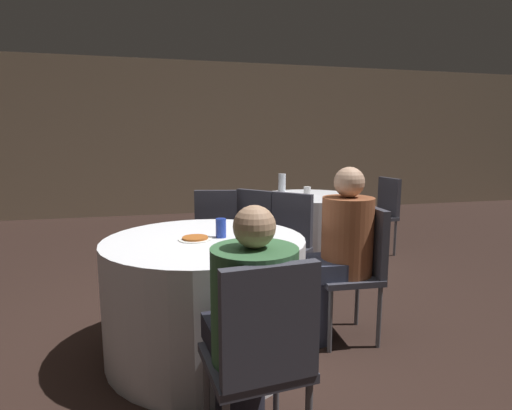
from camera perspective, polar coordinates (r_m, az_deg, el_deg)
name	(u,v)px	position (r m, az deg, el deg)	size (l,w,h in m)	color
ground_plane	(221,354)	(2.75, -5.05, -20.49)	(16.00, 16.00, 0.00)	black
wall_back	(178,139)	(7.60, -11.03, 9.27)	(16.00, 0.06, 2.80)	gray
table_near	(206,295)	(2.65, -7.19, -12.69)	(1.26, 1.26, 0.75)	silver
table_far	(308,228)	(4.60, 7.50, -3.26)	(1.14, 1.14, 0.75)	silver
chair_near_east	(359,260)	(2.84, 14.53, -7.65)	(0.42, 0.42, 0.92)	#383842
chair_near_northeast	(287,237)	(3.41, 4.41, -4.54)	(0.57, 0.57, 0.92)	#383842
chair_near_south	(262,349)	(1.66, 0.90, -19.85)	(0.44, 0.44, 0.92)	#383842
chair_near_north	(215,232)	(3.59, -5.81, -3.86)	(0.47, 0.47, 0.92)	#383842
chair_far_east	(382,208)	(5.07, 17.59, -0.44)	(0.44, 0.43, 0.92)	#383842
chair_far_southwest	(260,228)	(3.74, 0.58, -3.29)	(0.56, 0.56, 0.92)	#383842
person_green_jacket	(249,326)	(1.79, -1.00, -16.85)	(0.38, 0.52, 1.11)	black
person_floral_shirt	(337,253)	(2.76, 11.54, -6.79)	(0.51, 0.35, 1.19)	#33384C
pizza_plate_near	(195,238)	(2.51, -8.68, -4.73)	(0.21, 0.21, 0.02)	white
soda_can_silver	(248,221)	(2.76, -1.14, -2.24)	(0.07, 0.07, 0.12)	silver
soda_can_blue	(221,228)	(2.54, -5.04, -3.29)	(0.07, 0.07, 0.12)	#1E38A5
bottle_far	(282,183)	(4.83, 3.73, 3.19)	(0.09, 0.09, 0.22)	silver
cup_far	(307,191)	(4.50, 7.33, 1.97)	(0.08, 0.08, 0.10)	white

